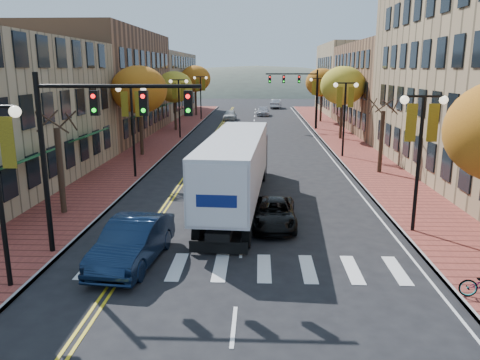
# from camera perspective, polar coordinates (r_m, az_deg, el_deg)

# --- Properties ---
(ground) EXTENTS (200.00, 200.00, 0.00)m
(ground) POSITION_cam_1_polar(r_m,az_deg,el_deg) (15.63, -0.37, -13.66)
(ground) COLOR black
(ground) RESTS_ON ground
(sidewalk_left) EXTENTS (4.00, 85.00, 0.15)m
(sidewalk_left) POSITION_cam_1_polar(r_m,az_deg,el_deg) (47.91, -9.38, 4.81)
(sidewalk_left) COLOR brown
(sidewalk_left) RESTS_ON ground
(sidewalk_right) EXTENTS (4.00, 85.00, 0.15)m
(sidewalk_right) POSITION_cam_1_polar(r_m,az_deg,el_deg) (47.66, 12.41, 4.63)
(sidewalk_right) COLOR brown
(sidewalk_right) RESTS_ON ground
(building_left_mid) EXTENTS (12.00, 24.00, 11.00)m
(building_left_mid) POSITION_cam_1_polar(r_m,az_deg,el_deg) (52.95, -17.50, 11.09)
(building_left_mid) COLOR brown
(building_left_mid) RESTS_ON ground
(building_left_far) EXTENTS (12.00, 26.00, 9.50)m
(building_left_far) POSITION_cam_1_polar(r_m,az_deg,el_deg) (76.99, -11.17, 11.44)
(building_left_far) COLOR #9E8966
(building_left_far) RESTS_ON ground
(building_right_mid) EXTENTS (15.00, 24.00, 10.00)m
(building_right_mid) POSITION_cam_1_polar(r_m,az_deg,el_deg) (58.71, 20.36, 10.56)
(building_right_mid) COLOR brown
(building_right_mid) RESTS_ON ground
(building_right_far) EXTENTS (15.00, 20.00, 11.00)m
(building_right_far) POSITION_cam_1_polar(r_m,az_deg,el_deg) (79.93, 15.55, 11.81)
(building_right_far) COLOR #9E8966
(building_right_far) RESTS_ON ground
(tree_left_a) EXTENTS (0.28, 0.28, 4.20)m
(tree_left_a) POSITION_cam_1_polar(r_m,az_deg,el_deg) (24.42, -21.04, 1.04)
(tree_left_a) COLOR #382619
(tree_left_a) RESTS_ON sidewalk_left
(tree_left_b) EXTENTS (4.48, 4.48, 7.21)m
(tree_left_b) POSITION_cam_1_polar(r_m,az_deg,el_deg) (39.14, -12.19, 10.70)
(tree_left_b) COLOR #382619
(tree_left_b) RESTS_ON sidewalk_left
(tree_left_c) EXTENTS (4.16, 4.16, 6.69)m
(tree_left_c) POSITION_cam_1_polar(r_m,az_deg,el_deg) (54.79, -7.99, 11.16)
(tree_left_c) COLOR #382619
(tree_left_c) RESTS_ON sidewalk_left
(tree_left_d) EXTENTS (4.61, 4.61, 7.42)m
(tree_left_d) POSITION_cam_1_polar(r_m,az_deg,el_deg) (72.56, -5.46, 12.19)
(tree_left_d) COLOR #382619
(tree_left_d) RESTS_ON sidewalk_left
(tree_right_b) EXTENTS (0.28, 0.28, 4.20)m
(tree_right_b) POSITION_cam_1_polar(r_m,az_deg,el_deg) (33.33, 16.83, 4.47)
(tree_right_b) COLOR #382619
(tree_right_b) RESTS_ON sidewalk_right
(tree_right_c) EXTENTS (4.48, 4.48, 7.21)m
(tree_right_c) POSITION_cam_1_polar(r_m,az_deg,el_deg) (48.64, 12.42, 11.17)
(tree_right_c) COLOR #382619
(tree_right_c) RESTS_ON sidewalk_right
(tree_right_d) EXTENTS (4.35, 4.35, 7.00)m
(tree_right_d) POSITION_cam_1_polar(r_m,az_deg,el_deg) (64.46, 9.95, 11.62)
(tree_right_d) COLOR #382619
(tree_right_d) RESTS_ON sidewalk_right
(lamp_left_b) EXTENTS (1.96, 0.36, 6.05)m
(lamp_left_b) POSITION_cam_1_polar(r_m,az_deg,el_deg) (31.12, -13.02, 7.90)
(lamp_left_b) COLOR black
(lamp_left_b) RESTS_ON ground
(lamp_left_c) EXTENTS (1.96, 0.36, 6.05)m
(lamp_left_c) POSITION_cam_1_polar(r_m,az_deg,el_deg) (48.67, -7.46, 10.01)
(lamp_left_c) COLOR black
(lamp_left_c) RESTS_ON ground
(lamp_left_d) EXTENTS (1.96, 0.36, 6.05)m
(lamp_left_d) POSITION_cam_1_polar(r_m,az_deg,el_deg) (66.46, -4.83, 10.96)
(lamp_left_d) COLOR black
(lamp_left_d) RESTS_ON ground
(lamp_right_a) EXTENTS (1.96, 0.36, 6.05)m
(lamp_right_a) POSITION_cam_1_polar(r_m,az_deg,el_deg) (21.23, 21.17, 4.89)
(lamp_right_a) COLOR black
(lamp_right_a) RESTS_ON ground
(lamp_right_b) EXTENTS (1.96, 0.36, 6.05)m
(lamp_right_b) POSITION_cam_1_polar(r_m,az_deg,el_deg) (38.61, 12.67, 8.93)
(lamp_right_b) COLOR black
(lamp_right_b) RESTS_ON ground
(lamp_right_c) EXTENTS (1.96, 0.36, 6.05)m
(lamp_right_c) POSITION_cam_1_polar(r_m,az_deg,el_deg) (56.38, 9.44, 10.40)
(lamp_right_c) COLOR black
(lamp_right_c) RESTS_ON ground
(traffic_mast_near) EXTENTS (6.10, 0.35, 7.00)m
(traffic_mast_near) POSITION_cam_1_polar(r_m,az_deg,el_deg) (18.11, -17.61, 5.85)
(traffic_mast_near) COLOR black
(traffic_mast_near) RESTS_ON ground
(traffic_mast_far) EXTENTS (6.10, 0.34, 7.00)m
(traffic_mast_far) POSITION_cam_1_polar(r_m,az_deg,el_deg) (56.14, 7.37, 11.10)
(traffic_mast_far) COLOR black
(traffic_mast_far) RESTS_ON ground
(semi_truck) EXTENTS (3.41, 15.54, 3.85)m
(semi_truck) POSITION_cam_1_polar(r_m,az_deg,el_deg) (24.72, -0.24, 2.09)
(semi_truck) COLOR black
(semi_truck) RESTS_ON ground
(navy_sedan) EXTENTS (2.31, 5.27, 1.68)m
(navy_sedan) POSITION_cam_1_polar(r_m,az_deg,el_deg) (17.97, -12.96, -7.36)
(navy_sedan) COLOR black
(navy_sedan) RESTS_ON ground
(black_suv) EXTENTS (2.13, 4.48, 1.24)m
(black_suv) POSITION_cam_1_polar(r_m,az_deg,el_deg) (21.65, 4.09, -4.06)
(black_suv) COLOR black
(black_suv) RESTS_ON ground
(car_far_white) EXTENTS (1.84, 4.32, 1.45)m
(car_far_white) POSITION_cam_1_polar(r_m,az_deg,el_deg) (66.62, -1.23, 7.94)
(car_far_white) COLOR silver
(car_far_white) RESTS_ON ground
(car_far_silver) EXTENTS (1.97, 4.66, 1.34)m
(car_far_silver) POSITION_cam_1_polar(r_m,az_deg,el_deg) (73.03, 2.82, 8.36)
(car_far_silver) COLOR #A9A8B0
(car_far_silver) RESTS_ON ground
(car_far_oncoming) EXTENTS (2.36, 5.13, 1.63)m
(car_far_oncoming) POSITION_cam_1_polar(r_m,az_deg,el_deg) (86.87, 4.43, 9.24)
(car_far_oncoming) COLOR #B0B1B8
(car_far_oncoming) RESTS_ON ground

